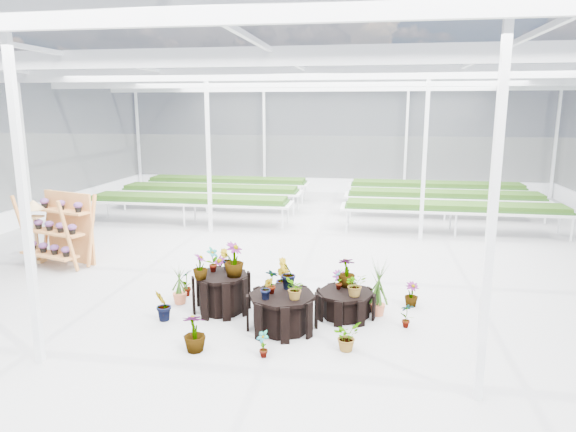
# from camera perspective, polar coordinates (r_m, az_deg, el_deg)

# --- Properties ---
(ground_plane) EXTENTS (24.00, 24.00, 0.00)m
(ground_plane) POSITION_cam_1_polar(r_m,az_deg,el_deg) (10.85, 0.26, -7.30)
(ground_plane) COLOR gray
(ground_plane) RESTS_ON ground
(greenhouse_shell) EXTENTS (18.00, 24.00, 4.50)m
(greenhouse_shell) POSITION_cam_1_polar(r_m,az_deg,el_deg) (10.33, 0.27, 4.57)
(greenhouse_shell) COLOR white
(greenhouse_shell) RESTS_ON ground
(steel_frame) EXTENTS (18.00, 24.00, 4.50)m
(steel_frame) POSITION_cam_1_polar(r_m,az_deg,el_deg) (10.33, 0.27, 4.57)
(steel_frame) COLOR silver
(steel_frame) RESTS_ON ground
(nursery_benches) EXTENTS (16.00, 7.00, 0.84)m
(nursery_benches) POSITION_cam_1_polar(r_m,az_deg,el_deg) (17.68, 3.90, 1.59)
(nursery_benches) COLOR silver
(nursery_benches) RESTS_ON ground
(plinth_tall) EXTENTS (1.27, 1.27, 0.68)m
(plinth_tall) POSITION_cam_1_polar(r_m,az_deg,el_deg) (9.33, -7.38, -8.43)
(plinth_tall) COLOR black
(plinth_tall) RESTS_ON ground
(plinth_mid) EXTENTS (1.38, 1.38, 0.60)m
(plinth_mid) POSITION_cam_1_polar(r_m,az_deg,el_deg) (8.54, -0.67, -10.58)
(plinth_mid) COLOR black
(plinth_mid) RESTS_ON ground
(plinth_low) EXTENTS (1.16, 1.16, 0.45)m
(plinth_low) POSITION_cam_1_polar(r_m,az_deg,el_deg) (9.12, 6.40, -9.68)
(plinth_low) COLOR black
(plinth_low) RESTS_ON ground
(shelf_rack) EXTENTS (1.76, 1.28, 1.67)m
(shelf_rack) POSITION_cam_1_polar(r_m,az_deg,el_deg) (12.86, -24.28, -1.44)
(shelf_rack) COLOR #CA8040
(shelf_rack) RESTS_ON ground
(bird_table) EXTENTS (0.46, 0.46, 1.50)m
(bird_table) POSITION_cam_1_polar(r_m,az_deg,el_deg) (13.36, -26.22, -1.53)
(bird_table) COLOR tan
(bird_table) RESTS_ON ground
(nursery_plants) EXTENTS (4.61, 3.19, 1.29)m
(nursery_plants) POSITION_cam_1_polar(r_m,az_deg,el_deg) (9.08, -1.08, -7.78)
(nursery_plants) COLOR #234211
(nursery_plants) RESTS_ON ground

